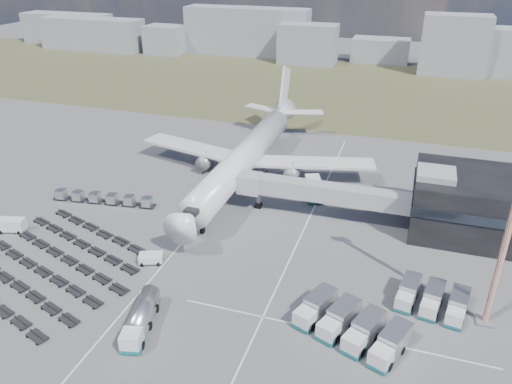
% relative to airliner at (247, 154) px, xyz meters
% --- Properties ---
extents(ground, '(420.00, 420.00, 0.00)m').
position_rel_airliner_xyz_m(ground, '(0.00, -32.38, -5.29)').
color(ground, '#565659').
rests_on(ground, ground).
extents(grass_strip, '(420.00, 90.00, 0.01)m').
position_rel_airliner_xyz_m(grass_strip, '(0.00, 77.62, -5.29)').
color(grass_strip, '#46462A').
rests_on(grass_strip, ground).
extents(lane_markings, '(47.12, 110.00, 0.01)m').
position_rel_airliner_xyz_m(lane_markings, '(9.77, -29.38, -5.29)').
color(lane_markings, silver).
rests_on(lane_markings, ground).
extents(terminal, '(30.40, 16.40, 11.00)m').
position_rel_airliner_xyz_m(terminal, '(47.77, -8.41, -0.04)').
color(terminal, black).
rests_on(terminal, ground).
extents(jet_bridge, '(30.30, 3.80, 7.05)m').
position_rel_airliner_xyz_m(jet_bridge, '(15.90, -11.95, -0.24)').
color(jet_bridge, '#939399').
rests_on(jet_bridge, ground).
extents(airliner, '(51.59, 64.53, 17.62)m').
position_rel_airliner_xyz_m(airliner, '(0.00, 0.00, 0.00)').
color(airliner, silver).
rests_on(airliner, ground).
extents(skyline, '(301.55, 26.62, 22.18)m').
position_rel_airliner_xyz_m(skyline, '(4.80, 116.70, 3.62)').
color(skyline, gray).
rests_on(skyline, ground).
extents(fuel_tanker, '(4.74, 10.25, 3.21)m').
position_rel_airliner_xyz_m(fuel_tanker, '(1.93, -47.16, -3.69)').
color(fuel_tanker, silver).
rests_on(fuel_tanker, ground).
extents(pushback_tug, '(4.04, 3.17, 1.57)m').
position_rel_airliner_xyz_m(pushback_tug, '(-4.00, -33.86, -4.51)').
color(pushback_tug, silver).
rests_on(pushback_tug, ground).
extents(utility_van, '(4.85, 3.08, 2.38)m').
position_rel_airliner_xyz_m(utility_van, '(-30.92, -32.87, -4.10)').
color(utility_van, silver).
rests_on(utility_van, ground).
extents(catering_truck, '(5.15, 7.53, 3.20)m').
position_rel_airliner_xyz_m(catering_truck, '(14.98, -4.39, -3.65)').
color(catering_truck, silver).
rests_on(catering_truck, ground).
extents(service_trucks_near, '(14.74, 11.41, 2.89)m').
position_rel_airliner_xyz_m(service_trucks_near, '(27.39, -40.15, -3.72)').
color(service_trucks_near, silver).
rests_on(service_trucks_near, ground).
extents(service_trucks_far, '(9.68, 7.97, 2.63)m').
position_rel_airliner_xyz_m(service_trucks_far, '(36.93, -31.55, -3.86)').
color(service_trucks_far, silver).
rests_on(service_trucks_far, ground).
extents(uld_row, '(20.16, 4.30, 1.83)m').
position_rel_airliner_xyz_m(uld_row, '(-21.99, -19.23, -4.20)').
color(uld_row, black).
rests_on(uld_row, ground).
extents(baggage_dollies, '(34.88, 30.29, 0.70)m').
position_rel_airliner_xyz_m(baggage_dollies, '(-19.25, -38.97, -4.94)').
color(baggage_dollies, black).
rests_on(baggage_dollies, ground).
extents(floodlight_mast, '(2.74, 2.22, 28.79)m').
position_rel_airliner_xyz_m(floodlight_mast, '(43.60, -32.40, 9.14)').
color(floodlight_mast, '#AE411B').
rests_on(floodlight_mast, ground).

